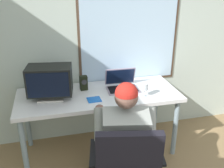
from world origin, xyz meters
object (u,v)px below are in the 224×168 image
at_px(office_chair, 127,163).
at_px(cd_case, 94,100).
at_px(wine_glass, 145,87).
at_px(desk, 99,99).
at_px(person_seated, 124,135).
at_px(laptop, 122,83).
at_px(crt_monitor, 50,81).
at_px(desk_speaker, 84,83).

xyz_separation_m(office_chair, cd_case, (-0.13, 0.79, 0.22)).
bearing_deg(cd_case, wine_glass, -4.17).
relative_size(desk, wine_glass, 11.82).
height_order(person_seated, laptop, person_seated).
bearing_deg(desk, crt_monitor, 179.95).
bearing_deg(desk_speaker, crt_monitor, -158.55).
bearing_deg(person_seated, crt_monitor, 132.49).
bearing_deg(person_seated, laptop, 75.94).
distance_m(person_seated, cd_case, 0.57).
xyz_separation_m(office_chair, crt_monitor, (-0.57, 0.94, 0.42)).
distance_m(office_chair, crt_monitor, 1.17).
relative_size(laptop, cd_case, 2.48).
height_order(desk, laptop, laptop).
height_order(crt_monitor, desk_speaker, crt_monitor).
bearing_deg(desk, desk_speaker, 134.90).
xyz_separation_m(desk, office_chair, (0.05, -0.94, -0.14)).
relative_size(crt_monitor, laptop, 1.33).
bearing_deg(laptop, desk_speaker, 171.56).
relative_size(office_chair, desk_speaker, 5.64).
distance_m(desk, cd_case, 0.18).
bearing_deg(person_seated, wine_glass, 52.62).
bearing_deg(laptop, crt_monitor, -174.24).
xyz_separation_m(desk, laptop, (0.29, 0.08, 0.13)).
height_order(desk, cd_case, cd_case).
bearing_deg(cd_case, desk_speaker, 102.86).
bearing_deg(crt_monitor, office_chair, -58.91).
distance_m(crt_monitor, wine_glass, 1.01).
xyz_separation_m(desk, desk_speaker, (-0.15, 0.15, 0.16)).
height_order(desk, person_seated, person_seated).
height_order(office_chair, person_seated, person_seated).
bearing_deg(crt_monitor, person_seated, -47.51).
bearing_deg(wine_glass, laptop, 124.11).
bearing_deg(wine_glass, desk_speaker, 151.62).
relative_size(crt_monitor, wine_glass, 3.22).
height_order(wine_glass, cd_case, wine_glass).
xyz_separation_m(crt_monitor, cd_case, (0.44, -0.15, -0.20)).
xyz_separation_m(office_chair, person_seated, (0.05, 0.27, 0.09)).
height_order(crt_monitor, laptop, crt_monitor).
xyz_separation_m(laptop, desk_speaker, (-0.43, 0.06, 0.02)).
xyz_separation_m(laptop, cd_case, (-0.37, -0.23, -0.05)).
distance_m(laptop, desk_speaker, 0.44).
bearing_deg(cd_case, desk, 61.83).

